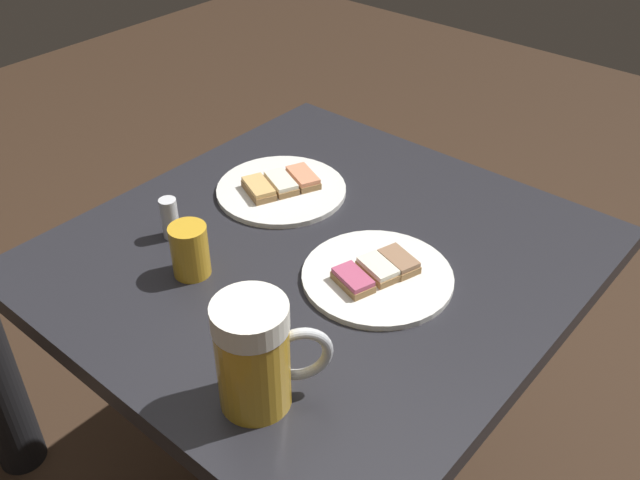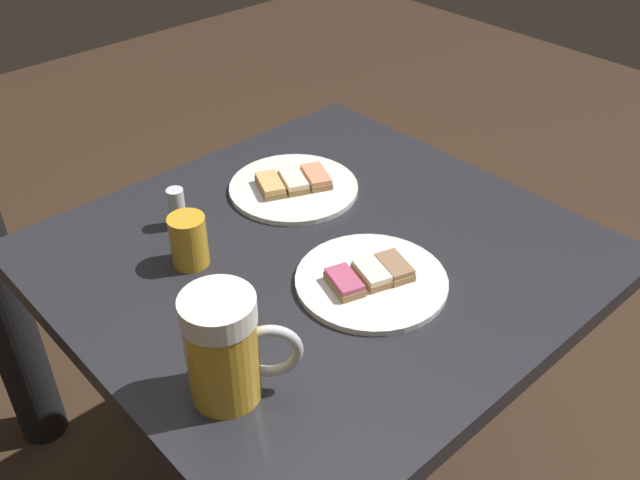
{
  "view_description": "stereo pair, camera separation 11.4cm",
  "coord_description": "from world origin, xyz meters",
  "px_view_note": "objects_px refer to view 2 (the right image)",
  "views": [
    {
      "loc": [
        0.7,
        0.6,
        1.45
      ],
      "look_at": [
        0.0,
        0.0,
        0.78
      ],
      "focal_mm": 39.37,
      "sensor_mm": 36.0,
      "label": 1
    },
    {
      "loc": [
        0.62,
        0.68,
        1.45
      ],
      "look_at": [
        0.0,
        0.0,
        0.78
      ],
      "focal_mm": 39.37,
      "sensor_mm": 36.0,
      "label": 2
    }
  ],
  "objects_px": {
    "plate_near": "(294,186)",
    "beer_glass_small": "(189,241)",
    "plate_far": "(369,281)",
    "beer_mug": "(225,348)",
    "salt_shaker": "(177,208)"
  },
  "relations": [
    {
      "from": "plate_near",
      "to": "beer_glass_small",
      "type": "distance_m",
      "value": 0.27
    },
    {
      "from": "plate_near",
      "to": "beer_glass_small",
      "type": "xyz_separation_m",
      "value": [
        0.26,
        0.05,
        0.03
      ]
    },
    {
      "from": "plate_near",
      "to": "beer_mug",
      "type": "relative_size",
      "value": 1.51
    },
    {
      "from": "plate_near",
      "to": "plate_far",
      "type": "distance_m",
      "value": 0.3
    },
    {
      "from": "plate_near",
      "to": "beer_mug",
      "type": "xyz_separation_m",
      "value": [
        0.38,
        0.32,
        0.07
      ]
    },
    {
      "from": "beer_mug",
      "to": "salt_shaker",
      "type": "height_order",
      "value": "beer_mug"
    },
    {
      "from": "plate_near",
      "to": "salt_shaker",
      "type": "xyz_separation_m",
      "value": [
        0.22,
        -0.05,
        0.03
      ]
    },
    {
      "from": "plate_far",
      "to": "salt_shaker",
      "type": "xyz_separation_m",
      "value": [
        0.13,
        -0.33,
        0.03
      ]
    },
    {
      "from": "beer_glass_small",
      "to": "salt_shaker",
      "type": "distance_m",
      "value": 0.11
    },
    {
      "from": "plate_near",
      "to": "beer_glass_small",
      "type": "bearing_deg",
      "value": 11.76
    },
    {
      "from": "plate_near",
      "to": "beer_mug",
      "type": "bearing_deg",
      "value": 39.72
    },
    {
      "from": "plate_near",
      "to": "beer_mug",
      "type": "distance_m",
      "value": 0.5
    },
    {
      "from": "plate_far",
      "to": "beer_mug",
      "type": "bearing_deg",
      "value": 5.97
    },
    {
      "from": "beer_mug",
      "to": "plate_near",
      "type": "bearing_deg",
      "value": -140.28
    },
    {
      "from": "plate_far",
      "to": "beer_glass_small",
      "type": "relative_size",
      "value": 2.74
    }
  ]
}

